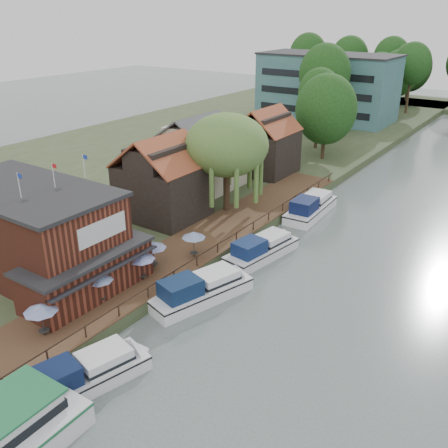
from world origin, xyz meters
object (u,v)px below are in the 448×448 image
Objects in this scene: hotel_block at (327,87)px; cruiser_1 at (201,287)px; umbrella_0 at (42,320)px; umbrella_2 at (142,266)px; cruiser_0 at (83,372)px; cruiser_3 at (311,205)px; cruiser_2 at (262,246)px; cottage_b at (199,151)px; umbrella_3 at (153,255)px; pub at (46,236)px; willow at (227,164)px; cottage_c at (265,141)px; cottage_a at (162,177)px; umbrella_4 at (194,244)px; umbrella_1 at (100,288)px; swan at (31,412)px.

hotel_block is 2.58× the size of cruiser_1.
umbrella_2 is (0.27, 9.11, 0.00)m from umbrella_0.
umbrella_2 is at bearing -77.83° from hotel_block.
cruiser_3 reaches higher than cruiser_0.
cruiser_1 is 1.06× the size of cruiser_2.
cruiser_0 is (4.97, -1.06, -1.16)m from umbrella_0.
umbrella_0 is at bearing -91.69° from umbrella_2.
cruiser_1 reaches higher than cruiser_2.
cottage_b reaches higher than umbrella_2.
umbrella_3 reaches higher than cruiser_2.
pub is 1.92× the size of willow.
cottage_b is at bearing -113.96° from cottage_c.
cottage_a is at bearing 126.76° from umbrella_3.
umbrella_2 is (14.51, -67.28, -4.86)m from hotel_block.
pub is at bearing -119.38° from cruiser_2.
pub reaches higher than umbrella_0.
umbrella_4 is at bearing 66.34° from umbrella_3.
cottage_b is at bearing 125.95° from umbrella_4.
willow is 17.01m from umbrella_2.
hotel_block reaches higher than pub.
umbrella_3 is at bearing 91.80° from umbrella_0.
cruiser_3 is (14.48, 1.23, -4.02)m from cottage_b.
umbrella_2 is at bearing -77.86° from cottage_c.
pub is 2.35× the size of cottage_c.
umbrella_1 is (7.33, -15.43, -2.96)m from cottage_a.
cruiser_0 is at bearing -29.88° from pub.
umbrella_4 is (0.91, 5.53, 0.00)m from umbrella_2.
cottage_a is at bearing 109.57° from umbrella_0.
umbrella_2 is at bearing -143.73° from cruiser_1.
cottage_a is 3.62× the size of umbrella_2.
umbrella_3 is 3.80m from umbrella_4.
swan is at bearing -82.92° from cruiser_2.
willow reaches higher than cruiser_2.
willow is at bearing 110.04° from umbrella_4.
cottage_b is (-4.00, 25.00, 0.60)m from pub.
umbrella_0 is 0.25× the size of cruiser_2.
umbrella_1 is 5.40× the size of swan.
hotel_block reaches higher than willow.
cottage_b is 23.92m from umbrella_2.
cottage_a is 3.62× the size of umbrella_0.
umbrella_4 is (11.42, -15.75, -2.96)m from cottage_b.
umbrella_1 is 0.25× the size of cruiser_0.
umbrella_2 is at bearing 29.75° from pub.
umbrella_2 is (3.01, -16.28, -3.93)m from willow.
hotel_block is 2.72× the size of cruiser_2.
willow reaches higher than pub.
willow is 4.39× the size of umbrella_2.
umbrella_4 is at bearing -69.96° from willow.
umbrella_1 reaches higher than cruiser_1.
umbrella_0 is 0.24× the size of cruiser_1.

